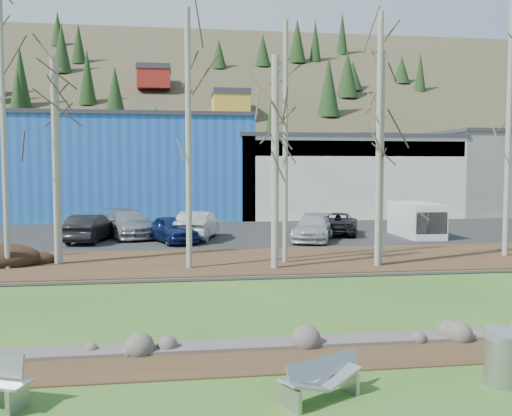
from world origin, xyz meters
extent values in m
plane|color=#2D571B|center=(0.00, 0.00, 0.00)|extent=(200.00, 200.00, 0.00)
cube|color=#382616|center=(0.00, 2.10, 0.01)|extent=(80.00, 1.80, 0.03)
cube|color=#382616|center=(0.00, 14.50, 0.07)|extent=(80.00, 7.00, 0.15)
cube|color=black|center=(0.00, 25.00, 0.07)|extent=(80.00, 14.00, 0.14)
cube|color=#1E4EB1|center=(-6.00, 39.00, 4.00)|extent=(20.00, 12.00, 8.00)
cube|color=#333338|center=(-6.00, 39.00, 8.15)|extent=(20.40, 12.24, 0.30)
cube|color=#B9BAB5|center=(12.00, 39.00, 3.25)|extent=(18.00, 12.00, 6.50)
cube|color=#333338|center=(12.00, 39.00, 6.65)|extent=(18.36, 12.24, 0.30)
cube|color=navy|center=(12.00, 33.10, 5.60)|extent=(17.64, 0.20, 1.20)
cube|color=slate|center=(28.00, 39.00, 3.50)|extent=(14.00, 12.00, 7.00)
cube|color=#333338|center=(28.00, 39.00, 7.15)|extent=(14.28, 12.24, 0.30)
cube|color=#9DA0A2|center=(-4.76, 0.20, 0.23)|extent=(0.28, 0.56, 0.45)
cube|color=#9DA0A2|center=(-0.21, -0.40, 0.20)|extent=(0.30, 0.47, 0.40)
cube|color=#9DA0A2|center=(0.99, 0.23, 0.20)|extent=(0.30, 0.47, 0.40)
cube|color=#9DA0A2|center=(0.48, 0.09, 0.54)|extent=(1.53, 0.92, 0.35)
cube|color=#A2A4A7|center=(0.03, -0.28, 0.36)|extent=(0.91, 0.77, 0.30)
cube|color=#A2A4A7|center=(0.75, 0.10, 0.36)|extent=(0.91, 0.77, 0.30)
cylinder|color=#9DA0A2|center=(3.88, 0.09, 0.49)|extent=(0.72, 0.72, 0.98)
ellipsoid|color=black|center=(-9.12, 14.69, 0.46)|extent=(3.17, 2.24, 0.62)
cylinder|color=#B2AFA2|center=(-8.63, 13.77, 6.06)|extent=(0.20, 0.20, 11.82)
cylinder|color=#B2AFA2|center=(-6.88, 14.74, 4.38)|extent=(0.32, 0.32, 8.45)
cylinder|color=#B2AFA2|center=(-1.54, 12.88, 5.20)|extent=(0.23, 0.23, 10.10)
cylinder|color=#B2AFA2|center=(1.81, 12.42, 4.30)|extent=(0.30, 0.30, 8.29)
cylinder|color=#B2AFA2|center=(2.47, 13.69, 5.14)|extent=(0.21, 0.21, 9.98)
cylinder|color=#B2AFA2|center=(6.00, 12.32, 5.18)|extent=(0.23, 0.23, 10.07)
cylinder|color=#B2AFA2|center=(6.19, 12.62, 4.47)|extent=(0.27, 0.27, 8.64)
cylinder|color=#B2AFA2|center=(12.65, 14.06, 5.99)|extent=(0.24, 0.24, 11.68)
imported|color=black|center=(-6.60, 21.73, 0.88)|extent=(2.34, 4.70, 1.48)
imported|color=gray|center=(-4.74, 23.49, 0.92)|extent=(3.85, 5.82, 1.57)
imported|color=navy|center=(-2.22, 20.82, 0.85)|extent=(3.09, 4.48, 1.41)
imported|color=#A6A6A8|center=(-0.82, 22.06, 0.92)|extent=(2.77, 5.02, 1.57)
imported|color=black|center=(7.58, 23.17, 0.79)|extent=(3.58, 5.16, 1.31)
imported|color=#BABABC|center=(5.37, 20.50, 0.83)|extent=(3.51, 5.17, 1.39)
cube|color=white|center=(11.73, 21.58, 1.11)|extent=(1.98, 4.50, 1.94)
cube|color=black|center=(11.68, 19.82, 1.11)|extent=(1.79, 0.98, 1.20)
camera|label=1|loc=(-2.13, -9.58, 4.08)|focal=40.00mm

